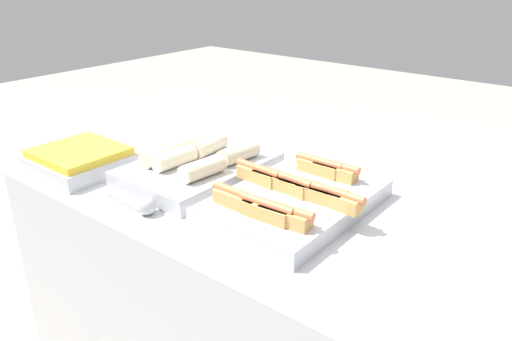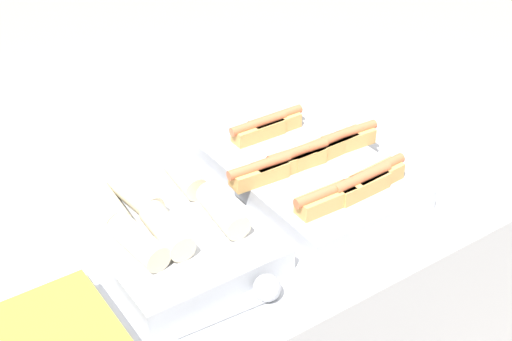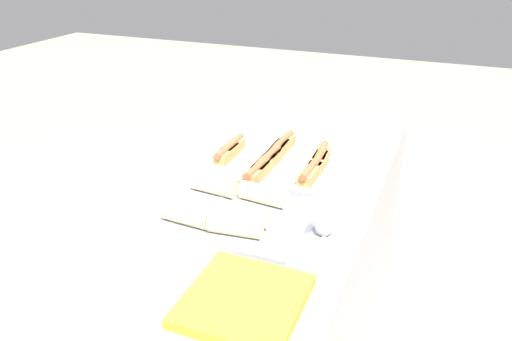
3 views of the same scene
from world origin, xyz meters
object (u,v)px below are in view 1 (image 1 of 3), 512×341
at_px(tray_hotdogs, 295,198).
at_px(tray_side_front, 80,160).
at_px(tray_wraps, 199,165).
at_px(serving_spoon_near, 144,205).

relative_size(tray_hotdogs, tray_side_front, 1.80).
distance_m(tray_hotdogs, tray_wraps, 0.36).
bearing_deg(serving_spoon_near, tray_hotdogs, 40.54).
relative_size(tray_wraps, tray_side_front, 1.69).
height_order(tray_hotdogs, serving_spoon_near, tray_hotdogs).
distance_m(tray_wraps, tray_side_front, 0.39).
height_order(tray_hotdogs, tray_wraps, tray_wraps).
height_order(tray_wraps, serving_spoon_near, tray_wraps).
height_order(tray_side_front, serving_spoon_near, tray_side_front).
height_order(tray_wraps, tray_side_front, tray_wraps).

